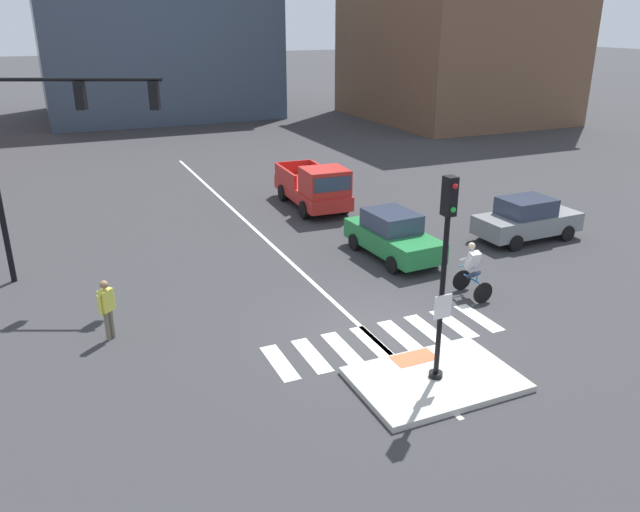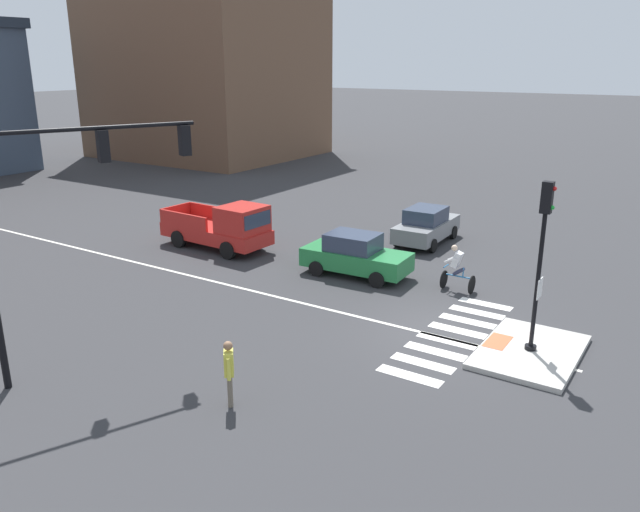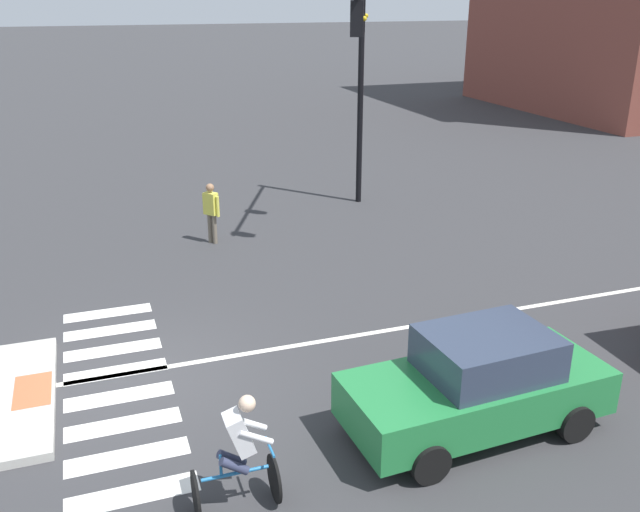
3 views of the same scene
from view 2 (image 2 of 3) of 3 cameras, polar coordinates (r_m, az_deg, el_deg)
ground_plane at (r=19.43m, az=11.31°, el=-6.95°), size 300.00×300.00×0.00m
traffic_island at (r=18.73m, az=18.60°, el=-8.26°), size 3.77×2.56×0.15m
tactile_pad_front at (r=18.91m, az=15.89°, el=-7.49°), size 1.10×0.60×0.01m
signal_pole at (r=17.71m, az=19.53°, el=0.37°), size 0.44×0.38×4.76m
crosswalk_stripe_a at (r=16.84m, az=8.16°, el=-10.76°), size 0.44×1.80×0.01m
crosswalk_stripe_b at (r=17.54m, az=9.37°, el=-9.60°), size 0.44×1.80×0.01m
crosswalk_stripe_c at (r=18.25m, az=10.48°, el=-8.54°), size 0.44×1.80×0.01m
crosswalk_stripe_d at (r=18.98m, az=11.50°, el=-7.55°), size 0.44×1.80×0.01m
crosswalk_stripe_e at (r=19.72m, az=12.44°, el=-6.63°), size 0.44×1.80×0.01m
crosswalk_stripe_f at (r=20.47m, az=13.30°, el=-5.78°), size 0.44×1.80×0.01m
crosswalk_stripe_g at (r=21.23m, az=14.11°, el=-4.99°), size 0.44×1.80×0.01m
crosswalk_stripe_h at (r=21.99m, az=14.85°, el=-4.25°), size 0.44×1.80×0.01m
lane_centre_line at (r=24.34m, az=-11.32°, el=-1.87°), size 0.14×28.00×0.01m
traffic_light_mast at (r=16.68m, az=-22.88°, el=4.54°), size 5.01×2.34×6.55m
building_corner_right at (r=56.17m, az=-10.37°, el=17.85°), size 14.58×16.84×17.14m
car_grey_cross_right at (r=28.52m, az=9.67°, el=2.77°), size 4.14×1.93×1.64m
car_green_eastbound_mid at (r=23.85m, az=3.24°, el=0.09°), size 2.00×4.18×1.64m
pickup_truck_red_eastbound_far at (r=27.38m, az=-8.79°, el=2.55°), size 2.24×5.18×2.08m
cyclist at (r=22.74m, az=12.37°, el=-1.02°), size 0.67×1.09×1.68m
pedestrian_at_curb_left at (r=15.09m, az=-8.29°, el=-10.08°), size 0.45×0.40×1.67m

